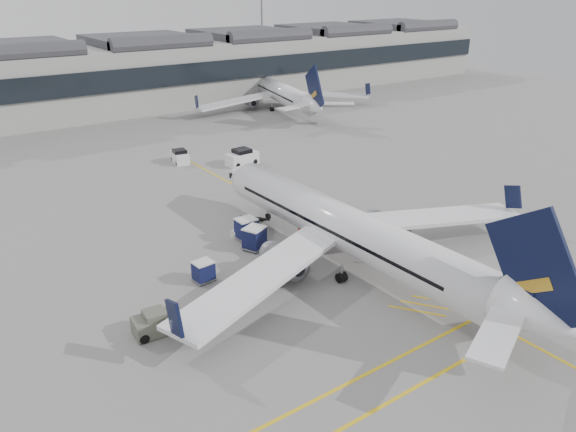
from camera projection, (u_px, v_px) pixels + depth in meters
ground at (278, 299)px, 40.87m from camera, size 220.00×220.00×0.00m
terminal at (30, 81)px, 92.42m from camera, size 200.00×20.45×12.40m
apron_markings at (305, 223)px, 53.73m from camera, size 0.25×60.00×0.01m
airliner_main at (351, 231)px, 44.69m from camera, size 34.95×38.17×10.15m
airliner_far at (281, 93)px, 101.03m from camera, size 32.27×35.67×9.65m
belt_loader at (248, 228)px, 51.38m from camera, size 4.55×2.70×1.80m
baggage_cart_a at (254, 237)px, 48.15m from camera, size 2.36×2.19×1.99m
baggage_cart_b at (203, 271)px, 42.98m from camera, size 1.68×1.42×1.66m
baggage_cart_c at (246, 228)px, 50.00m from camera, size 1.88×1.56×1.96m
baggage_cart_d at (267, 269)px, 43.30m from camera, size 1.88×1.72×1.61m
ramp_agent_a at (300, 232)px, 49.41m from camera, size 0.81×0.64×1.95m
ramp_agent_b at (286, 255)px, 45.59m from camera, size 1.03×1.03×1.69m
pushback_tug at (156, 323)px, 36.71m from camera, size 3.00×1.98×1.61m
safety_cone_nose at (276, 184)px, 63.09m from camera, size 0.37×0.37×0.52m
safety_cone_engine at (364, 221)px, 53.43m from camera, size 0.39×0.39×0.54m
service_van_mid at (180, 157)px, 71.29m from camera, size 2.19×3.56×1.72m
service_van_right at (242, 157)px, 70.50m from camera, size 4.11×2.27×2.04m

